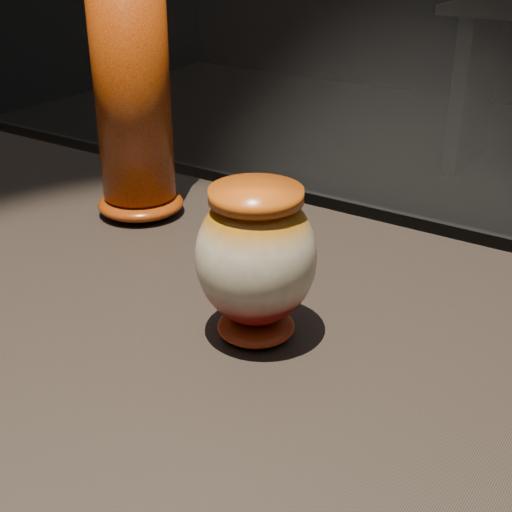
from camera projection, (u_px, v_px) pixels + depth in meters
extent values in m
cube|color=black|center=(257.00, 369.00, 0.78)|extent=(2.00, 0.80, 0.05)
ellipsoid|color=#6C0C09|center=(256.00, 326.00, 0.80)|extent=(0.10, 0.10, 0.02)
ellipsoid|color=beige|center=(256.00, 257.00, 0.76)|extent=(0.16, 0.16, 0.15)
cylinder|color=#BA6D11|center=(256.00, 195.00, 0.73)|extent=(0.12, 0.12, 0.01)
ellipsoid|color=#A4420A|center=(141.00, 203.00, 1.11)|extent=(0.17, 0.17, 0.04)
cylinder|color=#A4420A|center=(131.00, 72.00, 1.03)|extent=(0.14, 0.14, 0.38)
cube|color=black|center=(472.00, 91.00, 3.95)|extent=(0.08, 0.50, 0.85)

